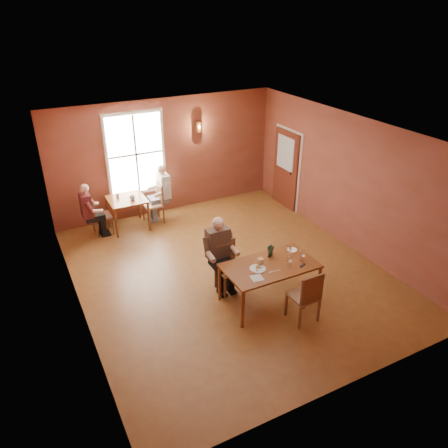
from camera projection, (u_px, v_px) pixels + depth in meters
name	position (u px, v px, depth m)	size (l,w,h in m)	color
ground	(228.00, 272.00, 9.23)	(6.00, 7.00, 0.01)	brown
wall_back	(166.00, 157.00, 11.31)	(6.00, 0.04, 3.00)	brown
wall_front	(352.00, 308.00, 5.78)	(6.00, 0.04, 3.00)	brown
wall_left	(71.00, 243.00, 7.32)	(0.04, 7.00, 3.00)	brown
wall_right	(347.00, 182.00, 9.76)	(0.04, 7.00, 3.00)	brown
ceiling	(229.00, 132.00, 7.85)	(6.00, 7.00, 0.04)	white
window	(136.00, 154.00, 10.85)	(1.36, 0.10, 1.96)	white
door	(285.00, 169.00, 11.76)	(0.12, 1.04, 2.10)	maroon
wall_sconce	(198.00, 127.00, 11.27)	(0.16, 0.16, 0.28)	brown
main_table	(269.00, 283.00, 8.18)	(1.71, 0.96, 0.80)	brown
chair_diner_main	(230.00, 268.00, 8.44)	(0.45, 0.45, 1.02)	#462A16
diner_main	(230.00, 259.00, 8.32)	(0.58, 0.58, 1.45)	#3C2B1F
chair_empty	(304.00, 295.00, 7.67)	(0.45, 0.45, 1.02)	brown
plate_food	(258.00, 268.00, 7.86)	(0.30, 0.30, 0.04)	white
sandwich	(260.00, 262.00, 7.96)	(0.10, 0.09, 0.12)	#DBB568
goblet_a	(289.00, 251.00, 8.23)	(0.09, 0.09, 0.22)	white
goblet_b	(302.00, 255.00, 8.08)	(0.09, 0.09, 0.22)	white
goblet_c	(289.00, 260.00, 7.93)	(0.09, 0.09, 0.22)	white
menu_stand	(271.00, 251.00, 8.21)	(0.13, 0.07, 0.22)	#1D3623
knife	(274.00, 271.00, 7.80)	(0.24, 0.02, 0.00)	white
napkin	(257.00, 278.00, 7.61)	(0.21, 0.21, 0.01)	silver
side_plate	(292.00, 250.00, 8.46)	(0.19, 0.19, 0.01)	white
sunglasses	(303.00, 265.00, 7.97)	(0.14, 0.04, 0.02)	black
second_table	(128.00, 213.00, 10.87)	(0.89, 0.89, 0.79)	brown
chair_diner_white	(153.00, 204.00, 11.07)	(0.45, 0.45, 1.02)	#542E1C
diner_white	(153.00, 196.00, 11.00)	(0.56, 0.56, 1.41)	silver
chair_diner_maroon	(102.00, 215.00, 10.56)	(0.43, 0.43, 0.97)	#542D13
diner_maroon	(99.00, 208.00, 10.46)	(0.53, 0.53, 1.33)	#571722
cup_a	(132.00, 198.00, 10.60)	(0.14, 0.14, 0.11)	white
cup_b	(118.00, 196.00, 10.72)	(0.10, 0.10, 0.10)	white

